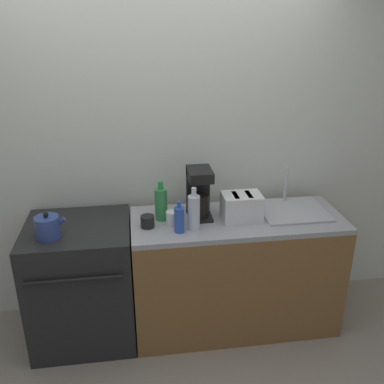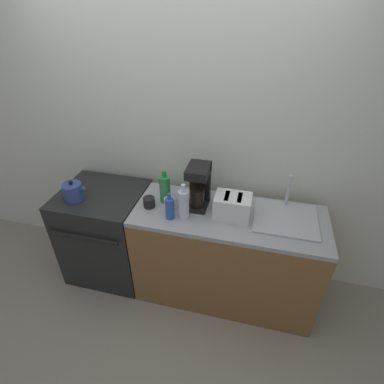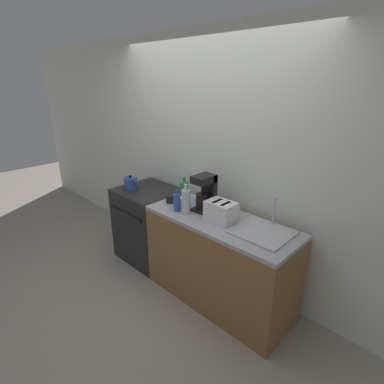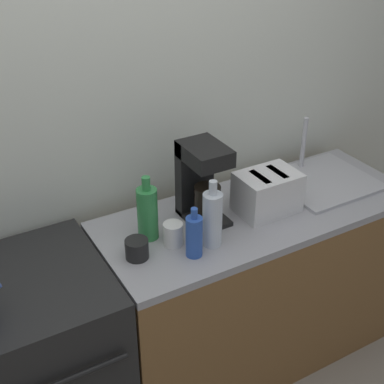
% 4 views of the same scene
% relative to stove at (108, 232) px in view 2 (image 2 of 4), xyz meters
% --- Properties ---
extents(ground_plane, '(12.00, 12.00, 0.00)m').
position_rel_stove_xyz_m(ground_plane, '(0.58, -0.32, -0.46)').
color(ground_plane, gray).
extents(wall_back, '(8.00, 0.05, 2.60)m').
position_rel_stove_xyz_m(wall_back, '(0.58, 0.38, 0.84)').
color(wall_back, silver).
rests_on(wall_back, ground_plane).
extents(stove, '(0.71, 0.68, 0.89)m').
position_rel_stove_xyz_m(stove, '(0.00, 0.00, 0.00)').
color(stove, black).
rests_on(stove, ground_plane).
extents(counter_block, '(1.49, 0.59, 0.89)m').
position_rel_stove_xyz_m(counter_block, '(1.11, -0.02, -0.01)').
color(counter_block, brown).
rests_on(counter_block, ground_plane).
extents(kettle, '(0.20, 0.16, 0.18)m').
position_rel_stove_xyz_m(kettle, '(-0.15, -0.13, 0.51)').
color(kettle, '#33478C').
rests_on(kettle, stove).
extents(toaster, '(0.27, 0.19, 0.18)m').
position_rel_stove_xyz_m(toaster, '(1.13, -0.04, 0.53)').
color(toaster, white).
rests_on(toaster, counter_block).
extents(coffee_maker, '(0.16, 0.22, 0.35)m').
position_rel_stove_xyz_m(coffee_maker, '(0.85, 0.06, 0.62)').
color(coffee_maker, black).
rests_on(coffee_maker, counter_block).
extents(sink_tray, '(0.47, 0.42, 0.28)m').
position_rel_stove_xyz_m(sink_tray, '(1.53, 0.03, 0.45)').
color(sink_tray, '#B7B7BC').
rests_on(sink_tray, counter_block).
extents(bottle_green, '(0.09, 0.09, 0.28)m').
position_rel_stove_xyz_m(bottle_green, '(0.57, 0.03, 0.55)').
color(bottle_green, '#338C47').
rests_on(bottle_green, counter_block).
extents(bottle_blue, '(0.07, 0.07, 0.22)m').
position_rel_stove_xyz_m(bottle_blue, '(0.68, -0.17, 0.53)').
color(bottle_blue, '#2D56B7').
rests_on(bottle_blue, counter_block).
extents(bottle_clear, '(0.08, 0.08, 0.29)m').
position_rel_stove_xyz_m(bottle_clear, '(0.78, -0.14, 0.56)').
color(bottle_clear, silver).
rests_on(bottle_clear, counter_block).
extents(cup_white, '(0.08, 0.08, 0.10)m').
position_rel_stove_xyz_m(cup_white, '(0.64, -0.07, 0.48)').
color(cup_white, white).
rests_on(cup_white, counter_block).
extents(cup_black, '(0.09, 0.09, 0.08)m').
position_rel_stove_xyz_m(cup_black, '(0.48, -0.07, 0.48)').
color(cup_black, black).
rests_on(cup_black, counter_block).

